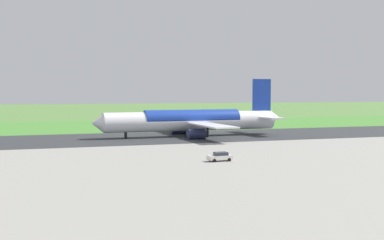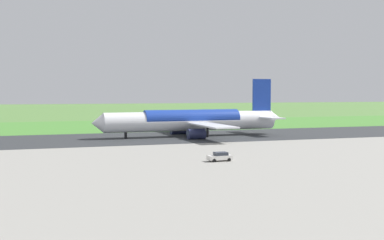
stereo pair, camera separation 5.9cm
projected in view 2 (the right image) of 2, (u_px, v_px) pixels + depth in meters
The scene contains 7 objects.
ground_plane at pixel (227, 135), 131.97m from camera, with size 800.00×800.00×0.00m, color #547F3D.
runway_asphalt at pixel (227, 135), 131.97m from camera, with size 600.00×34.81×0.06m, color #2D3033.
grass_verge_foreground at pixel (183, 126), 171.47m from camera, with size 600.00×80.00×0.04m, color #478534.
airliner_main at pixel (193, 121), 128.63m from camera, with size 54.05×44.13×15.88m.
service_car_followme at pixel (220, 157), 81.89m from camera, with size 4.27×2.06×1.62m.
no_stopping_sign at pixel (245, 121), 174.85m from camera, with size 0.60×0.10×2.59m.
traffic_cone_orange at pixel (231, 124), 175.32m from camera, with size 0.40×0.40×0.55m, color orange.
Camera 2 is at (50.34, 121.89, 11.86)m, focal length 44.34 mm.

